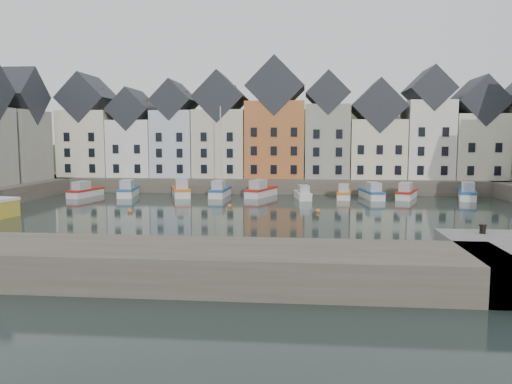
# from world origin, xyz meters

# --- Properties ---
(ground) EXTENTS (260.00, 260.00, 0.00)m
(ground) POSITION_xyz_m (0.00, 0.00, 0.00)
(ground) COLOR black
(ground) RESTS_ON ground
(far_quay) EXTENTS (90.00, 16.00, 2.00)m
(far_quay) POSITION_xyz_m (0.00, 30.00, 1.00)
(far_quay) COLOR #4F483D
(far_quay) RESTS_ON ground
(near_wall) EXTENTS (50.00, 6.00, 2.00)m
(near_wall) POSITION_xyz_m (-10.00, -22.00, 1.00)
(near_wall) COLOR #4F483D
(near_wall) RESTS_ON ground
(hillside) EXTENTS (153.60, 70.40, 64.00)m
(hillside) POSITION_xyz_m (0.02, 56.00, -17.96)
(hillside) COLOR #203018
(hillside) RESTS_ON ground
(far_terrace) EXTENTS (72.37, 8.16, 17.78)m
(far_terrace) POSITION_xyz_m (3.21, 28.00, 8.88)
(far_terrace) COLOR #EAE4C4
(far_terrace) RESTS_ON far_quay
(mooring_buoys) EXTENTS (20.50, 5.50, 0.50)m
(mooring_buoys) POSITION_xyz_m (-4.00, 5.33, 0.15)
(mooring_buoys) COLOR orange
(mooring_buoys) RESTS_ON ground
(boat_a) EXTENTS (3.01, 6.39, 2.36)m
(boat_a) POSITION_xyz_m (-25.14, 16.49, 0.70)
(boat_a) COLOR silver
(boat_a) RESTS_ON ground
(boat_b) EXTENTS (3.14, 6.82, 2.52)m
(boat_b) POSITION_xyz_m (-19.49, 17.66, 0.75)
(boat_b) COLOR silver
(boat_b) RESTS_ON ground
(boat_c) EXTENTS (4.19, 7.23, 2.65)m
(boat_c) POSITION_xyz_m (-12.23, 18.14, 0.79)
(boat_c) COLOR silver
(boat_c) RESTS_ON ground
(boat_d) EXTENTS (2.22, 6.55, 12.41)m
(boat_d) POSITION_xyz_m (-6.90, 18.25, 0.81)
(boat_d) COLOR silver
(boat_d) RESTS_ON ground
(boat_e) EXTENTS (4.24, 7.01, 2.57)m
(boat_e) POSITION_xyz_m (-1.39, 18.91, 0.77)
(boat_e) COLOR silver
(boat_e) RESTS_ON ground
(boat_f) EXTENTS (2.50, 5.58, 2.07)m
(boat_f) POSITION_xyz_m (4.33, 16.70, 0.62)
(boat_f) COLOR silver
(boat_f) RESTS_ON ground
(boat_g) EXTENTS (2.30, 5.74, 2.15)m
(boat_g) POSITION_xyz_m (9.71, 17.86, 0.64)
(boat_g) COLOR silver
(boat_g) RESTS_ON ground
(boat_h) EXTENTS (2.85, 6.50, 2.41)m
(boat_h) POSITION_xyz_m (13.34, 17.99, 0.72)
(boat_h) COLOR silver
(boat_h) RESTS_ON ground
(boat_i) EXTENTS (3.95, 6.49, 2.38)m
(boat_i) POSITION_xyz_m (17.86, 18.47, 0.71)
(boat_i) COLOR silver
(boat_i) RESTS_ON ground
(boat_j) EXTENTS (3.71, 6.93, 2.54)m
(boat_j) POSITION_xyz_m (25.56, 18.41, 0.76)
(boat_j) COLOR silver
(boat_j) RESTS_ON ground
(mooring_bollard) EXTENTS (0.48, 0.48, 0.56)m
(mooring_bollard) POSITION_xyz_m (15.53, -16.50, 2.31)
(mooring_bollard) COLOR black
(mooring_bollard) RESTS_ON near_quay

